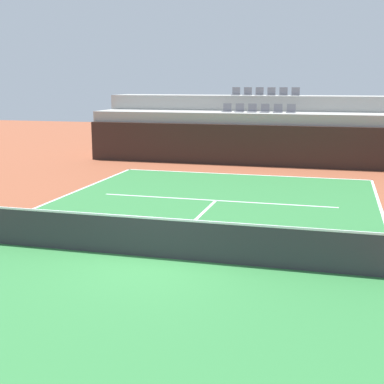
% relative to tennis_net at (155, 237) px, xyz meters
% --- Properties ---
extents(ground_plane, '(80.00, 80.00, 0.00)m').
position_rel_tennis_net_xyz_m(ground_plane, '(0.00, 0.00, -0.51)').
color(ground_plane, brown).
extents(court_surface, '(11.00, 24.00, 0.01)m').
position_rel_tennis_net_xyz_m(court_surface, '(0.00, 0.00, -0.50)').
color(court_surface, '#2D7238').
rests_on(court_surface, ground_plane).
extents(baseline_far, '(11.00, 0.10, 0.00)m').
position_rel_tennis_net_xyz_m(baseline_far, '(0.00, 11.95, -0.50)').
color(baseline_far, white).
rests_on(baseline_far, court_surface).
extents(service_line_far, '(8.26, 0.10, 0.00)m').
position_rel_tennis_net_xyz_m(service_line_far, '(0.00, 6.40, -0.50)').
color(service_line_far, white).
rests_on(service_line_far, court_surface).
extents(centre_service_line, '(0.10, 6.40, 0.00)m').
position_rel_tennis_net_xyz_m(centre_service_line, '(0.00, 3.20, -0.50)').
color(centre_service_line, white).
rests_on(centre_service_line, court_surface).
extents(back_wall, '(17.19, 0.30, 2.00)m').
position_rel_tennis_net_xyz_m(back_wall, '(0.00, 14.72, 0.49)').
color(back_wall, black).
rests_on(back_wall, ground_plane).
extents(stands_tier_lower, '(17.19, 2.40, 2.54)m').
position_rel_tennis_net_xyz_m(stands_tier_lower, '(0.00, 16.07, 0.76)').
color(stands_tier_lower, '#9E9E99').
rests_on(stands_tier_lower, ground_plane).
extents(stands_tier_upper, '(17.19, 2.40, 3.34)m').
position_rel_tennis_net_xyz_m(stands_tier_upper, '(0.00, 18.47, 1.16)').
color(stands_tier_upper, '#9E9E99').
rests_on(stands_tier_upper, ground_plane).
extents(seating_row_lower, '(3.72, 0.44, 0.44)m').
position_rel_tennis_net_xyz_m(seating_row_lower, '(-0.00, 16.16, 2.16)').
color(seating_row_lower, slate).
rests_on(seating_row_lower, stands_tier_lower).
extents(seating_row_upper, '(3.72, 0.44, 0.44)m').
position_rel_tennis_net_xyz_m(seating_row_upper, '(-0.00, 18.56, 2.96)').
color(seating_row_upper, slate).
rests_on(seating_row_upper, stands_tier_upper).
extents(tennis_net, '(11.08, 0.08, 1.07)m').
position_rel_tennis_net_xyz_m(tennis_net, '(0.00, 0.00, 0.00)').
color(tennis_net, black).
rests_on(tennis_net, court_surface).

